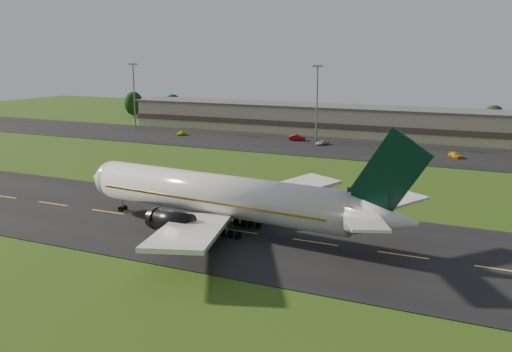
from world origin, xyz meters
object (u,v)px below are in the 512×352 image
at_px(service_vehicle_a, 181,133).
at_px(service_vehicle_b, 297,138).
at_px(service_vehicle_d, 455,155).
at_px(airliner, 223,197).
at_px(terminal, 339,121).
at_px(light_mast_west, 134,88).
at_px(light_mast_centre, 317,94).
at_px(service_vehicle_c, 322,142).

height_order(service_vehicle_a, service_vehicle_b, service_vehicle_b).
relative_size(service_vehicle_b, service_vehicle_d, 1.11).
relative_size(airliner, service_vehicle_d, 12.49).
distance_m(airliner, terminal, 97.20).
xyz_separation_m(terminal, light_mast_west, (-61.40, -16.18, 8.75)).
relative_size(airliner, light_mast_west, 2.52).
bearing_deg(terminal, service_vehicle_b, -110.29).
bearing_deg(light_mast_centre, service_vehicle_d, -15.31).
bearing_deg(terminal, service_vehicle_a, -151.36).
height_order(terminal, light_mast_centre, light_mast_centre).
bearing_deg(service_vehicle_a, service_vehicle_c, 2.32).
bearing_deg(light_mast_centre, service_vehicle_b, -166.12).
bearing_deg(light_mast_west, service_vehicle_b, -1.30).
bearing_deg(service_vehicle_c, light_mast_centre, 137.88).
height_order(light_mast_west, service_vehicle_a, light_mast_west).
distance_m(service_vehicle_b, service_vehicle_d, 43.10).
xyz_separation_m(service_vehicle_b, service_vehicle_d, (42.16, -8.92, -0.15)).
relative_size(airliner, service_vehicle_c, 12.18).
xyz_separation_m(terminal, light_mast_centre, (-1.40, -16.18, 8.75)).
bearing_deg(airliner, terminal, 102.91).
bearing_deg(service_vehicle_a, airliner, -52.39).
bearing_deg(light_mast_west, terminal, 14.76).
height_order(light_mast_west, service_vehicle_b, light_mast_west).
bearing_deg(airliner, service_vehicle_a, 131.05).
bearing_deg(service_vehicle_d, service_vehicle_b, 127.95).
bearing_deg(airliner, light_mast_west, 138.01).
distance_m(service_vehicle_c, service_vehicle_d, 34.00).
relative_size(terminal, light_mast_centre, 7.13).
distance_m(terminal, service_vehicle_a, 46.35).
bearing_deg(service_vehicle_d, terminal, 103.48).
xyz_separation_m(terminal, service_vehicle_c, (2.06, -21.53, -3.31)).
xyz_separation_m(terminal, service_vehicle_a, (-40.58, -22.16, -3.27)).
xyz_separation_m(airliner, service_vehicle_d, (22.19, 69.91, -3.97)).
bearing_deg(airliner, service_vehicle_b, 109.13).
distance_m(airliner, light_mast_centre, 81.85).
xyz_separation_m(light_mast_centre, service_vehicle_d, (37.12, -10.16, -12.04)).
relative_size(light_mast_centre, service_vehicle_a, 5.58).
bearing_deg(service_vehicle_a, terminal, 30.11).
xyz_separation_m(airliner, light_mast_west, (-74.93, 80.07, 8.08)).
height_order(service_vehicle_c, service_vehicle_d, service_vehicle_d).
bearing_deg(terminal, service_vehicle_d, -36.41).
xyz_separation_m(light_mast_west, service_vehicle_b, (54.96, -1.25, -11.89)).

